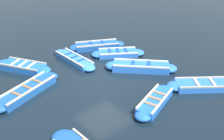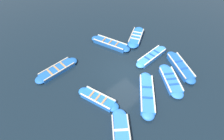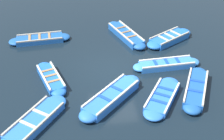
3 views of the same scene
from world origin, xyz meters
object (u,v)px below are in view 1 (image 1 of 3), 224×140
(boat_stern_in, at_px, (155,102))
(boat_inner_gap, at_px, (204,85))
(boat_end_of_row, at_px, (97,46))
(boat_bow_out, at_px, (28,91))
(boat_broadside, at_px, (74,60))
(boat_outer_right, at_px, (23,67))
(boat_centre, at_px, (118,53))
(boat_drifting, at_px, (141,67))

(boat_stern_in, xyz_separation_m, boat_inner_gap, (-0.60, -2.92, -0.02))
(boat_end_of_row, distance_m, boat_bow_out, 6.20)
(boat_broadside, relative_size, boat_stern_in, 1.15)
(boat_broadside, distance_m, boat_outer_right, 2.87)
(boat_stern_in, distance_m, boat_centre, 5.44)
(boat_end_of_row, bearing_deg, boat_outer_right, 87.27)
(boat_stern_in, distance_m, boat_outer_right, 7.59)
(boat_centre, height_order, boat_inner_gap, boat_inner_gap)
(boat_end_of_row, bearing_deg, boat_drifting, -179.60)
(boat_stern_in, bearing_deg, boat_end_of_row, -15.39)
(boat_broadside, bearing_deg, boat_centre, -110.49)
(boat_end_of_row, bearing_deg, boat_stern_in, 164.61)
(boat_centre, bearing_deg, boat_inner_gap, -172.34)
(boat_end_of_row, bearing_deg, boat_bow_out, 111.21)
(boat_outer_right, bearing_deg, boat_broadside, -109.72)
(boat_drifting, xyz_separation_m, boat_stern_in, (-2.71, 1.87, -0.03))
(boat_centre, xyz_separation_m, boat_bow_out, (-0.55, 6.11, 0.04))
(boat_stern_in, bearing_deg, boat_outer_right, 24.21)
(boat_drifting, distance_m, boat_centre, 2.29)
(boat_end_of_row, height_order, boat_bow_out, boat_end_of_row)
(boat_bow_out, height_order, boat_outer_right, boat_bow_out)
(boat_end_of_row, height_order, boat_centre, boat_end_of_row)
(boat_stern_in, height_order, boat_centre, boat_stern_in)
(boat_drifting, distance_m, boat_bow_out, 6.06)
(boat_broadside, height_order, boat_centre, boat_broadside)
(boat_drifting, relative_size, boat_stern_in, 1.08)
(boat_stern_in, xyz_separation_m, boat_centre, (4.99, -2.17, -0.02))
(boat_outer_right, bearing_deg, boat_stern_in, -155.79)
(boat_centre, relative_size, boat_bow_out, 0.83)
(boat_end_of_row, distance_m, boat_inner_gap, 7.36)
(boat_end_of_row, xyz_separation_m, boat_inner_gap, (-7.28, -1.08, -0.03))
(boat_broadside, distance_m, boat_stern_in, 5.97)
(boat_drifting, height_order, boat_outer_right, boat_drifting)
(boat_broadside, relative_size, boat_outer_right, 1.07)
(boat_centre, distance_m, boat_inner_gap, 5.63)
(boat_end_of_row, xyz_separation_m, boat_centre, (-1.70, -0.33, -0.04))
(boat_stern_in, bearing_deg, boat_bow_out, 41.60)
(boat_inner_gap, height_order, boat_outer_right, boat_outer_right)
(boat_inner_gap, bearing_deg, boat_centre, 7.66)
(boat_end_of_row, distance_m, boat_centre, 1.73)
(boat_centre, bearing_deg, boat_bow_out, 95.11)
(boat_broadside, bearing_deg, boat_end_of_row, -72.02)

